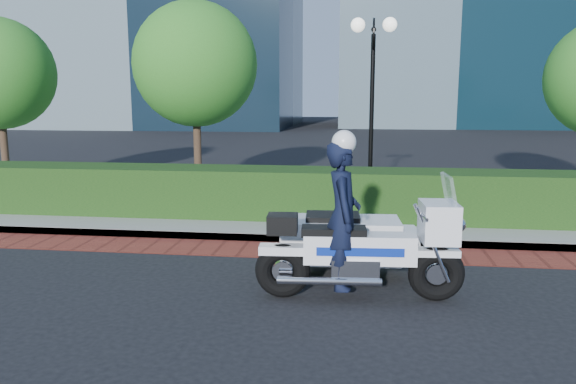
# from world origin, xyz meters

# --- Properties ---
(ground) EXTENTS (120.00, 120.00, 0.00)m
(ground) POSITION_xyz_m (0.00, 0.00, 0.00)
(ground) COLOR black
(ground) RESTS_ON ground
(brick_strip) EXTENTS (60.00, 1.00, 0.01)m
(brick_strip) POSITION_xyz_m (0.00, 1.50, 0.01)
(brick_strip) COLOR maroon
(brick_strip) RESTS_ON ground
(sidewalk) EXTENTS (60.00, 8.00, 0.15)m
(sidewalk) POSITION_xyz_m (0.00, 6.00, 0.07)
(sidewalk) COLOR gray
(sidewalk) RESTS_ON ground
(hedge_main) EXTENTS (18.00, 1.20, 1.00)m
(hedge_main) POSITION_xyz_m (0.00, 3.60, 0.65)
(hedge_main) COLOR black
(hedge_main) RESTS_ON sidewalk
(lamppost) EXTENTS (1.02, 0.70, 4.21)m
(lamppost) POSITION_xyz_m (1.00, 5.20, 2.96)
(lamppost) COLOR black
(lamppost) RESTS_ON sidewalk
(tree_b) EXTENTS (3.20, 3.20, 4.89)m
(tree_b) POSITION_xyz_m (-3.50, 6.50, 3.43)
(tree_b) COLOR #332319
(tree_b) RESTS_ON sidewalk
(police_motorcycle) EXTENTS (2.76, 1.95, 2.23)m
(police_motorcycle) POSITION_xyz_m (0.64, -0.30, 0.76)
(police_motorcycle) COLOR black
(police_motorcycle) RESTS_ON ground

